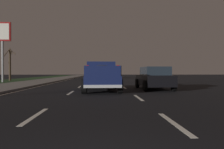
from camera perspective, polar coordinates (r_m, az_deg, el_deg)
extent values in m
plane|color=black|center=(28.92, -2.56, -1.72)|extent=(144.00, 144.00, 0.00)
cube|color=slate|center=(29.89, -17.00, -1.56)|extent=(108.00, 4.00, 0.12)
cube|color=#1E3819|center=(31.52, -25.83, -1.59)|extent=(108.00, 6.00, 0.01)
cube|color=silver|center=(5.59, 15.32, -11.73)|extent=(2.40, 0.14, 0.01)
cube|color=silver|center=(10.64, 6.66, -5.81)|extent=(2.40, 0.14, 0.01)
cube|color=silver|center=(17.40, 3.11, -3.29)|extent=(2.40, 0.14, 0.01)
cube|color=silver|center=(22.83, 1.79, -2.35)|extent=(2.40, 0.14, 0.01)
cube|color=silver|center=(28.46, 0.96, -1.75)|extent=(2.40, 0.14, 0.01)
cube|color=silver|center=(34.44, 0.38, -1.33)|extent=(2.40, 0.14, 0.01)
cube|color=silver|center=(40.50, -0.04, -1.04)|extent=(2.40, 0.14, 0.01)
cube|color=silver|center=(46.78, -0.35, -0.81)|extent=(2.40, 0.14, 0.01)
cube|color=silver|center=(53.66, -0.62, -0.62)|extent=(2.40, 0.14, 0.01)
cube|color=silver|center=(59.94, -0.80, -0.49)|extent=(2.40, 0.14, 0.01)
cube|color=silver|center=(65.77, -0.94, -0.39)|extent=(2.40, 0.14, 0.01)
cube|color=silver|center=(71.94, -1.07, -0.30)|extent=(2.40, 0.14, 0.01)
cube|color=silver|center=(78.92, -1.19, -0.21)|extent=(2.40, 0.14, 0.01)
cube|color=silver|center=(6.60, -18.77, -9.83)|extent=(2.40, 0.14, 0.01)
cube|color=silver|center=(13.28, -10.36, -4.53)|extent=(2.40, 0.14, 0.01)
cube|color=silver|center=(18.50, -8.09, -3.06)|extent=(2.40, 0.14, 0.01)
cube|color=silver|center=(25.00, -6.60, -2.09)|extent=(2.40, 0.14, 0.01)
cube|color=silver|center=(31.02, -5.79, -1.56)|extent=(2.40, 0.14, 0.01)
cube|color=silver|center=(36.96, -5.24, -1.20)|extent=(2.40, 0.14, 0.01)
cube|color=silver|center=(43.56, -4.81, -0.92)|extent=(2.40, 0.14, 0.01)
cube|color=silver|center=(49.66, -4.51, -0.73)|extent=(2.40, 0.14, 0.01)
cube|color=silver|center=(56.20, -4.27, -0.57)|extent=(2.40, 0.14, 0.01)
cube|color=silver|center=(61.62, -4.10, -0.46)|extent=(2.40, 0.14, 0.01)
cube|color=silver|center=(68.18, -3.94, -0.35)|extent=(2.40, 0.14, 0.01)
cube|color=silver|center=(74.16, -3.81, -0.27)|extent=(2.40, 0.14, 0.01)
cube|color=silver|center=(80.95, -3.69, -0.19)|extent=(2.40, 0.14, 0.01)
cube|color=silver|center=(29.39, -12.66, -1.69)|extent=(108.00, 0.14, 0.01)
cube|color=#141E4C|center=(14.40, -2.73, -1.46)|extent=(5.47, 2.20, 0.60)
cube|color=#141E4C|center=(15.58, -2.87, 1.46)|extent=(2.23, 1.92, 0.90)
cube|color=#1E2833|center=(14.54, -2.75, 1.72)|extent=(0.09, 1.44, 0.50)
cube|color=#141E4C|center=(13.32, -6.63, 0.86)|extent=(3.02, 0.19, 0.56)
cube|color=#141E4C|center=(13.38, 1.44, 0.87)|extent=(3.02, 0.19, 0.56)
cube|color=#141E4C|center=(11.74, -2.32, 0.89)|extent=(0.15, 1.88, 0.56)
cube|color=silver|center=(11.76, -2.32, -3.01)|extent=(0.19, 2.00, 0.16)
cube|color=red|center=(11.75, -6.23, 1.87)|extent=(0.07, 0.14, 0.20)
cube|color=red|center=(11.81, 1.56, 1.86)|extent=(0.07, 0.14, 0.20)
ellipsoid|color=#232833|center=(13.32, -2.58, 1.04)|extent=(2.65, 1.62, 0.64)
sphere|color=silver|center=(13.81, -4.15, 0.44)|extent=(0.40, 0.40, 0.40)
sphere|color=beige|center=(12.73, -1.14, 0.34)|extent=(0.34, 0.34, 0.34)
cylinder|color=black|center=(16.20, -6.47, -2.11)|extent=(0.84, 0.28, 0.84)
cylinder|color=black|center=(16.25, 0.60, -2.10)|extent=(0.84, 0.28, 0.84)
cylinder|color=black|center=(12.64, -7.01, -2.89)|extent=(0.84, 0.28, 0.84)
cylinder|color=black|center=(12.71, 2.04, -2.87)|extent=(0.84, 0.28, 0.84)
cube|color=black|center=(15.80, 10.49, -1.43)|extent=(4.43, 1.86, 0.70)
cube|color=#1E2833|center=(15.55, 10.71, 0.86)|extent=(2.49, 1.62, 0.56)
cylinder|color=black|center=(17.10, 6.36, -2.23)|extent=(0.68, 0.22, 0.68)
cylinder|color=black|center=(17.49, 12.19, -2.18)|extent=(0.68, 0.22, 0.68)
cylinder|color=black|center=(14.16, 8.38, -2.84)|extent=(0.68, 0.22, 0.68)
cylinder|color=black|center=(14.63, 15.31, -2.74)|extent=(0.68, 0.22, 0.68)
cube|color=red|center=(13.72, 12.61, -1.54)|extent=(0.10, 1.51, 0.10)
cube|color=silver|center=(43.09, -2.33, -0.10)|extent=(4.40, 1.81, 0.70)
cube|color=#1E2833|center=(42.83, -2.33, 0.74)|extent=(2.47, 1.59, 0.56)
cylinder|color=black|center=(44.59, -3.49, -0.45)|extent=(0.68, 0.22, 0.68)
cylinder|color=black|center=(44.60, -1.18, -0.45)|extent=(0.68, 0.22, 0.68)
cylinder|color=black|center=(41.60, -3.56, -0.53)|extent=(0.68, 0.22, 0.68)
cylinder|color=black|center=(41.61, -1.08, -0.53)|extent=(0.68, 0.22, 0.68)
cube|color=red|center=(40.94, -2.32, -0.07)|extent=(0.08, 1.51, 0.10)
cylinder|color=#99999E|center=(29.44, -25.86, 5.08)|extent=(0.24, 0.24, 7.01)
cube|color=maroon|center=(29.72, -25.89, 9.70)|extent=(0.24, 1.90, 2.20)
cube|color=silver|center=(29.61, -25.99, 9.73)|extent=(0.04, 1.60, 1.87)
cylinder|color=#423323|center=(34.09, -24.35, 2.21)|extent=(0.28, 0.28, 4.32)
cylinder|color=#423323|center=(33.92, -23.78, 5.24)|extent=(0.29, 0.91, 0.72)
cylinder|color=#423323|center=(33.83, -25.11, 4.87)|extent=(1.03, 0.70, 1.41)
cylinder|color=#423323|center=(34.77, -24.47, 3.56)|extent=(1.18, 0.77, 1.21)
cylinder|color=#423323|center=(33.93, -24.17, 5.44)|extent=(0.50, 0.52, 0.94)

